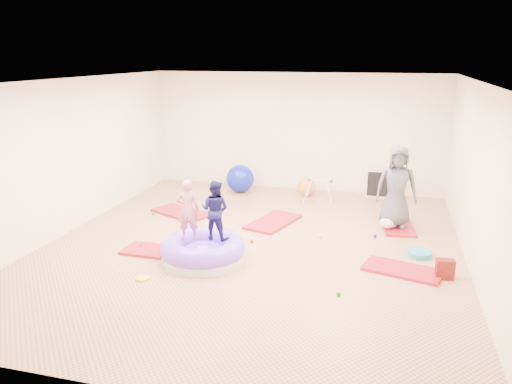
# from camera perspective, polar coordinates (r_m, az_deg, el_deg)

# --- Properties ---
(room) EXTENTS (7.01, 8.01, 2.81)m
(room) POSITION_cam_1_polar(r_m,az_deg,el_deg) (8.25, -0.54, 2.80)
(room) COLOR tan
(room) RESTS_ON ground
(gym_mat_front_left) EXTENTS (1.15, 0.59, 0.05)m
(gym_mat_front_left) POSITION_cam_1_polar(r_m,az_deg,el_deg) (8.59, -11.29, -6.63)
(gym_mat_front_left) COLOR #B72C22
(gym_mat_front_left) RESTS_ON ground
(gym_mat_mid_left) EXTENTS (1.40, 1.09, 0.05)m
(gym_mat_mid_left) POSITION_cam_1_polar(r_m,az_deg,el_deg) (10.50, -8.50, -2.35)
(gym_mat_mid_left) COLOR #B72C22
(gym_mat_mid_left) RESTS_ON ground
(gym_mat_center_back) EXTENTS (0.98, 1.40, 0.05)m
(gym_mat_center_back) POSITION_cam_1_polar(r_m,az_deg,el_deg) (9.83, 1.98, -3.42)
(gym_mat_center_back) COLOR #B72C22
(gym_mat_center_back) RESTS_ON ground
(gym_mat_right) EXTENTS (1.26, 0.86, 0.05)m
(gym_mat_right) POSITION_cam_1_polar(r_m,az_deg,el_deg) (8.04, 16.38, -8.55)
(gym_mat_right) COLOR #B72C22
(gym_mat_right) RESTS_ON ground
(gym_mat_rear_right) EXTENTS (0.69, 1.19, 0.05)m
(gym_mat_rear_right) POSITION_cam_1_polar(r_m,az_deg,el_deg) (9.97, 15.91, -3.77)
(gym_mat_rear_right) COLOR #B72C22
(gym_mat_rear_right) RESTS_ON ground
(inflatable_cushion) EXTENTS (1.37, 1.37, 0.43)m
(inflatable_cushion) POSITION_cam_1_polar(r_m,az_deg,el_deg) (8.10, -6.08, -6.68)
(inflatable_cushion) COLOR silver
(inflatable_cushion) RESTS_ON ground
(child_pink) EXTENTS (0.41, 0.33, 0.98)m
(child_pink) POSITION_cam_1_polar(r_m,az_deg,el_deg) (7.95, -7.82, -1.66)
(child_pink) COLOR #DB6A85
(child_pink) RESTS_ON inflatable_cushion
(child_navy) EXTENTS (0.51, 0.41, 0.97)m
(child_navy) POSITION_cam_1_polar(r_m,az_deg,el_deg) (7.91, -4.71, -1.72)
(child_navy) COLOR #161449
(child_navy) RESTS_ON inflatable_cushion
(adult_caregiver) EXTENTS (0.79, 0.55, 1.54)m
(adult_caregiver) POSITION_cam_1_polar(r_m,az_deg,el_deg) (9.68, 15.77, 0.59)
(adult_caregiver) COLOR #4A4C58
(adult_caregiver) RESTS_ON gym_mat_rear_right
(infant) EXTENTS (0.33, 0.34, 0.19)m
(infant) POSITION_cam_1_polar(r_m,az_deg,el_deg) (9.70, 14.85, -3.48)
(infant) COLOR #CCDDFE
(infant) RESTS_ON gym_mat_rear_right
(ball_pit_balls) EXTENTS (4.55, 2.67, 0.07)m
(ball_pit_balls) POSITION_cam_1_polar(r_m,az_deg,el_deg) (8.79, -0.74, -5.71)
(ball_pit_balls) COLOR #157F25
(ball_pit_balls) RESTS_ON ground
(exercise_ball_blue) EXTENTS (0.67, 0.67, 0.67)m
(exercise_ball_blue) POSITION_cam_1_polar(r_m,az_deg,el_deg) (11.94, -1.82, 1.55)
(exercise_ball_blue) COLOR #0E1AA6
(exercise_ball_blue) RESTS_ON ground
(exercise_ball_orange) EXTENTS (0.42, 0.42, 0.42)m
(exercise_ball_orange) POSITION_cam_1_polar(r_m,az_deg,el_deg) (11.70, 5.81, 0.56)
(exercise_ball_orange) COLOR orange
(exercise_ball_orange) RESTS_ON ground
(infant_play_gym) EXTENTS (0.68, 0.65, 0.52)m
(infant_play_gym) POSITION_cam_1_polar(r_m,az_deg,el_deg) (11.18, 7.31, 0.53)
(infant_play_gym) COLOR beige
(infant_play_gym) RESTS_ON ground
(cube_shelf) EXTENTS (0.66, 0.33, 0.66)m
(cube_shelf) POSITION_cam_1_polar(r_m,az_deg,el_deg) (11.91, 14.00, 1.03)
(cube_shelf) COLOR beige
(cube_shelf) RESTS_ON ground
(balance_disc) EXTENTS (0.40, 0.40, 0.09)m
(balance_disc) POSITION_cam_1_polar(r_m,az_deg,el_deg) (8.69, 18.18, -6.72)
(balance_disc) COLOR teal
(balance_disc) RESTS_ON ground
(backpack) EXTENTS (0.27, 0.18, 0.30)m
(backpack) POSITION_cam_1_polar(r_m,az_deg,el_deg) (7.95, 20.78, -8.24)
(backpack) COLOR #A61911
(backpack) RESTS_ON ground
(yellow_toy) EXTENTS (0.22, 0.22, 0.03)m
(yellow_toy) POSITION_cam_1_polar(r_m,az_deg,el_deg) (7.66, -12.83, -9.59)
(yellow_toy) COLOR yellow
(yellow_toy) RESTS_ON ground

